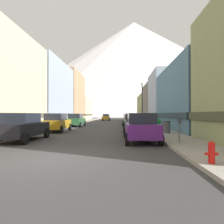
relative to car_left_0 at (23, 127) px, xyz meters
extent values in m
plane|color=#363636|center=(3.80, -4.87, -0.90)|extent=(400.00, 400.00, 0.00)
cube|color=gray|center=(-2.45, 30.13, -0.82)|extent=(2.50, 100.00, 0.15)
cube|color=gray|center=(10.05, 30.13, -0.82)|extent=(2.50, 100.00, 0.15)
cube|color=#99A5B2|center=(-8.17, 20.64, 4.51)|extent=(8.94, 13.67, 10.82)
cube|color=#444A50|center=(-8.17, 20.64, 0.70)|extent=(9.24, 13.67, 0.50)
cube|color=tan|center=(-8.13, 33.89, 5.01)|extent=(8.85, 11.65, 11.83)
cube|color=brown|center=(-8.13, 33.89, 0.70)|extent=(9.15, 11.65, 0.50)
cube|color=beige|center=(-6.87, 46.82, 2.44)|extent=(6.33, 13.15, 6.68)
cube|color=#595444|center=(-6.87, 46.82, 0.70)|extent=(6.63, 13.15, 0.50)
cube|color=slate|center=(14.93, 8.52, 2.52)|extent=(7.26, 12.81, 6.84)
cube|color=#22333F|center=(14.93, 8.52, 0.70)|extent=(7.56, 12.81, 0.50)
cube|color=#99A5B2|center=(16.29, 19.29, 3.35)|extent=(9.98, 8.54, 8.50)
cube|color=#444A50|center=(16.29, 19.29, 0.70)|extent=(10.28, 8.54, 0.50)
cube|color=#66605B|center=(14.88, 29.04, 3.06)|extent=(7.15, 10.03, 7.91)
cube|color=#2D2B29|center=(14.88, 29.04, 0.70)|extent=(7.45, 10.03, 0.50)
cube|color=#8C9966|center=(15.31, 41.32, 2.60)|extent=(8.02, 13.59, 6.99)
cube|color=#3F442D|center=(15.31, 41.32, 0.70)|extent=(8.32, 13.59, 0.50)
cube|color=black|center=(0.00, 0.06, -0.16)|extent=(1.91, 4.43, 0.80)
cube|color=#1E232D|center=(0.00, -0.19, 0.56)|extent=(1.63, 2.23, 0.64)
cylinder|color=black|center=(-0.95, 1.70, -0.56)|extent=(0.23, 0.68, 0.68)
cylinder|color=black|center=(0.89, 1.73, -0.56)|extent=(0.23, 0.68, 0.68)
cylinder|color=black|center=(0.95, -1.57, -0.56)|extent=(0.23, 0.68, 0.68)
cube|color=#B28419|center=(0.00, 6.43, -0.16)|extent=(1.98, 4.46, 0.80)
cube|color=#1E232D|center=(0.01, 6.18, 0.56)|extent=(1.67, 2.25, 0.64)
cylinder|color=black|center=(-0.98, 8.05, -0.56)|extent=(0.24, 0.69, 0.68)
cylinder|color=black|center=(0.86, 8.11, -0.56)|extent=(0.24, 0.69, 0.68)
cylinder|color=black|center=(-0.87, 4.75, -0.56)|extent=(0.24, 0.69, 0.68)
cylinder|color=black|center=(0.97, 4.82, -0.56)|extent=(0.24, 0.69, 0.68)
cube|color=#265933|center=(0.00, 14.48, -0.16)|extent=(1.86, 4.41, 0.80)
cube|color=#1E232D|center=(0.00, 14.23, 0.56)|extent=(1.61, 2.21, 0.64)
cylinder|color=black|center=(-0.93, 16.13, -0.56)|extent=(0.22, 0.68, 0.68)
cylinder|color=black|center=(0.91, 16.14, -0.56)|extent=(0.22, 0.68, 0.68)
cylinder|color=black|center=(-0.91, 12.83, -0.56)|extent=(0.22, 0.68, 0.68)
cylinder|color=black|center=(0.93, 12.84, -0.56)|extent=(0.22, 0.68, 0.68)
cube|color=#591E72|center=(7.60, 0.07, -0.16)|extent=(1.89, 4.42, 0.80)
cube|color=#1E232D|center=(7.60, -0.18, 0.56)|extent=(1.62, 2.22, 0.64)
cylinder|color=black|center=(6.66, 1.71, -0.56)|extent=(0.23, 0.68, 0.68)
cylinder|color=black|center=(8.50, 1.73, -0.56)|extent=(0.23, 0.68, 0.68)
cylinder|color=black|center=(6.70, -1.59, -0.56)|extent=(0.23, 0.68, 0.68)
cylinder|color=black|center=(8.54, -1.57, -0.56)|extent=(0.23, 0.68, 0.68)
cube|color=#265933|center=(7.60, 6.81, -0.16)|extent=(1.90, 4.42, 0.80)
cube|color=#1E232D|center=(7.60, 6.56, 0.56)|extent=(1.63, 2.22, 0.64)
cylinder|color=black|center=(6.70, 8.47, -0.56)|extent=(0.23, 0.68, 0.68)
cylinder|color=black|center=(8.54, 8.44, -0.56)|extent=(0.23, 0.68, 0.68)
cylinder|color=black|center=(6.66, 5.17, -0.56)|extent=(0.23, 0.68, 0.68)
cylinder|color=black|center=(8.50, 5.14, -0.56)|extent=(0.23, 0.68, 0.68)
cube|color=black|center=(7.60, 13.80, -0.16)|extent=(2.04, 4.48, 0.80)
cube|color=#1E232D|center=(7.61, 13.55, 0.56)|extent=(1.70, 2.27, 0.64)
cylinder|color=black|center=(6.60, 15.41, -0.56)|extent=(0.25, 0.69, 0.68)
cylinder|color=black|center=(8.44, 15.49, -0.56)|extent=(0.25, 0.69, 0.68)
cylinder|color=black|center=(6.76, 12.11, -0.56)|extent=(0.25, 0.69, 0.68)
cylinder|color=black|center=(8.60, 12.20, -0.56)|extent=(0.25, 0.69, 0.68)
cube|color=silver|center=(7.60, 21.81, -0.16)|extent=(1.96, 4.45, 0.80)
cube|color=#1E232D|center=(7.61, 22.06, 0.56)|extent=(1.66, 2.24, 0.64)
cylinder|color=black|center=(8.47, 20.13, -0.56)|extent=(0.24, 0.69, 0.68)
cylinder|color=black|center=(6.63, 20.19, -0.56)|extent=(0.24, 0.69, 0.68)
cylinder|color=black|center=(8.57, 23.43, -0.56)|extent=(0.24, 0.69, 0.68)
cylinder|color=black|center=(6.73, 23.49, -0.56)|extent=(0.24, 0.69, 0.68)
cube|color=#B28419|center=(2.20, 39.83, -0.16)|extent=(1.84, 4.40, 0.80)
cube|color=#1E232D|center=(2.20, 40.08, 0.56)|extent=(1.60, 2.20, 0.64)
cylinder|color=black|center=(3.12, 38.18, -0.56)|extent=(0.22, 0.68, 0.68)
cylinder|color=black|center=(1.28, 38.18, -0.56)|extent=(0.22, 0.68, 0.68)
cylinder|color=black|center=(3.12, 41.48, -0.56)|extent=(0.22, 0.68, 0.68)
cylinder|color=black|center=(1.28, 41.48, -0.56)|extent=(0.22, 0.68, 0.68)
cylinder|color=red|center=(9.25, -5.82, -0.47)|extent=(0.20, 0.20, 0.55)
sphere|color=red|center=(9.25, -5.82, -0.16)|extent=(0.22, 0.22, 0.22)
cylinder|color=red|center=(9.10, -5.82, -0.45)|extent=(0.10, 0.09, 0.09)
cylinder|color=red|center=(9.40, -5.82, -0.45)|extent=(0.10, 0.09, 0.09)
cylinder|color=#595960|center=(9.55, -1.45, -0.22)|extent=(0.06, 0.06, 1.05)
cube|color=#33383F|center=(9.55, -1.45, 0.44)|extent=(0.14, 0.10, 0.28)
cylinder|color=#4C5156|center=(10.15, 3.98, -0.30)|extent=(0.56, 0.56, 0.90)
cylinder|color=#2D2D33|center=(10.15, 3.98, 0.19)|extent=(0.59, 0.59, 0.08)
cylinder|color=gray|center=(10.80, 11.23, -0.56)|extent=(0.41, 0.41, 0.38)
sphere|color=#1D892C|center=(10.80, 11.23, -0.08)|extent=(0.72, 0.72, 0.72)
cylinder|color=navy|center=(10.05, 22.38, -0.07)|extent=(0.36, 0.36, 1.36)
sphere|color=tan|center=(10.05, 22.38, 0.72)|extent=(0.22, 0.22, 0.22)
cylinder|color=brown|center=(-2.45, 10.32, -0.01)|extent=(0.36, 0.36, 1.49)
sphere|color=tan|center=(-2.45, 10.32, 0.86)|extent=(0.24, 0.24, 0.24)
cylinder|color=black|center=(9.15, 13.43, 2.00)|extent=(0.12, 0.12, 5.50)
sphere|color=white|center=(9.15, 13.43, 4.93)|extent=(0.36, 0.36, 0.36)
cone|color=silver|center=(23.85, 255.13, 64.67)|extent=(346.85, 346.85, 131.13)
camera|label=1|loc=(6.38, -12.04, 0.82)|focal=30.52mm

